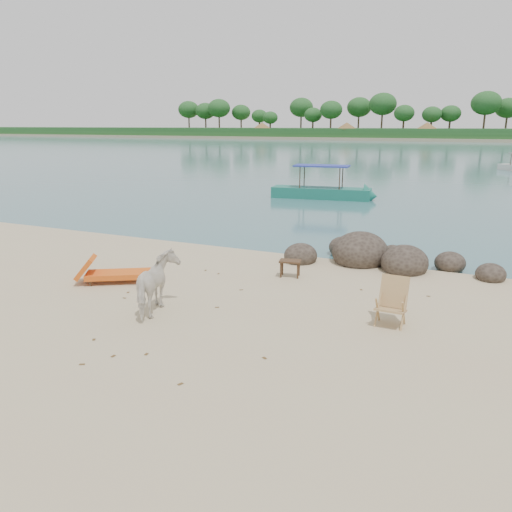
{
  "coord_description": "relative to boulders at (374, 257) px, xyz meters",
  "views": [
    {
      "loc": [
        4.8,
        -8.91,
        4.17
      ],
      "look_at": [
        -0.14,
        2.0,
        1.0
      ],
      "focal_mm": 35.0,
      "sensor_mm": 36.0,
      "label": 1
    }
  ],
  "objects": [
    {
      "name": "side_table",
      "position": [
        -1.88,
        -2.33,
        -0.01
      ],
      "size": [
        0.65,
        0.49,
        0.47
      ],
      "primitive_type": null,
      "rotation": [
        0.0,
        0.0,
        0.21
      ],
      "color": "#352815",
      "rests_on": "ground"
    },
    {
      "name": "far_scenery",
      "position": [
        -2.0,
        130.71,
        2.9
      ],
      "size": [
        420.0,
        18.0,
        9.5
      ],
      "color": "#1E4C1E",
      "rests_on": "ground"
    },
    {
      "name": "dead_leaves",
      "position": [
        -2.6,
        -5.71,
        -0.24
      ],
      "size": [
        7.11,
        6.49,
        0.0
      ],
      "color": "brown",
      "rests_on": "ground"
    },
    {
      "name": "far_shore",
      "position": [
        -2.03,
        164.01,
        -0.24
      ],
      "size": [
        420.0,
        90.0,
        1.4
      ],
      "primitive_type": "cube",
      "color": "tan",
      "rests_on": "ground"
    },
    {
      "name": "deck_chair",
      "position": [
        1.29,
        -4.73,
        0.26
      ],
      "size": [
        0.68,
        0.74,
        1.01
      ],
      "primitive_type": null,
      "rotation": [
        0.0,
        0.0,
        -0.04
      ],
      "color": "tan",
      "rests_on": "ground"
    },
    {
      "name": "cow",
      "position": [
        -3.64,
        -6.11,
        0.42
      ],
      "size": [
        1.17,
        1.72,
        1.33
      ],
      "primitive_type": "imported",
      "rotation": [
        0.0,
        0.0,
        3.46
      ],
      "color": "white",
      "rests_on": "ground"
    },
    {
      "name": "boulders",
      "position": [
        0.0,
        0.0,
        0.0
      ],
      "size": [
        6.32,
        2.81,
        1.29
      ],
      "rotation": [
        0.0,
        0.0,
        0.03
      ],
      "color": "#2D251E",
      "rests_on": "ground"
    },
    {
      "name": "boat_near",
      "position": [
        -5.82,
        13.29,
        1.32
      ],
      "size": [
        6.54,
        2.22,
        3.12
      ],
      "primitive_type": null,
      "rotation": [
        0.0,
        0.0,
        0.12
      ],
      "color": "#196B5A",
      "rests_on": "water"
    },
    {
      "name": "lounge_chair",
      "position": [
        -5.94,
        -4.69,
        0.07
      ],
      "size": [
        2.18,
        1.71,
        0.63
      ],
      "primitive_type": null,
      "rotation": [
        0.0,
        0.0,
        0.54
      ],
      "color": "orange",
      "rests_on": "ground"
    },
    {
      "name": "water",
      "position": [
        -2.03,
        84.01,
        -0.24
      ],
      "size": [
        400.0,
        400.0,
        0.0
      ],
      "primitive_type": "plane",
      "color": "#37646F",
      "rests_on": "ground"
    }
  ]
}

